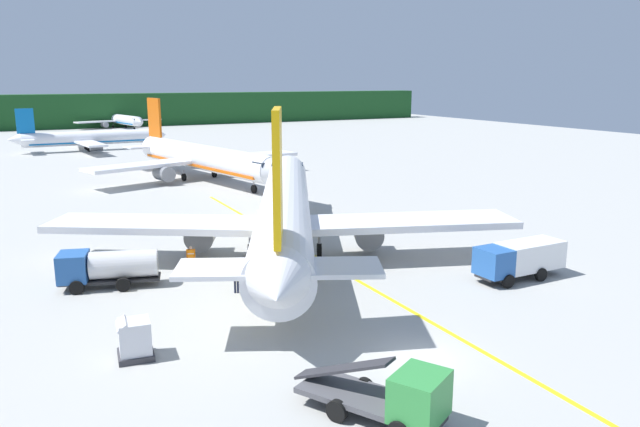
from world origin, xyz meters
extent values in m
cube|color=#A8A8A3|center=(0.00, 48.00, -0.10)|extent=(240.00, 320.00, 0.20)
cube|color=#19471E|center=(0.00, 158.34, 4.55)|extent=(216.00, 6.00, 9.09)
cylinder|color=white|center=(1.52, 20.08, 3.50)|extent=(18.41, 34.33, 3.80)
cone|color=white|center=(9.50, 37.55, 3.50)|extent=(4.28, 3.68, 3.61)
cone|color=white|center=(-6.62, 2.25, 3.90)|extent=(4.27, 4.25, 3.23)
cube|color=#192333|center=(8.58, 35.55, 4.36)|extent=(3.94, 3.52, 0.60)
cube|color=white|center=(-7.62, 22.06, 2.83)|extent=(16.22, 12.27, 0.50)
cylinder|color=slate|center=(-4.38, 22.56, 1.63)|extent=(3.33, 3.82, 2.20)
cube|color=white|center=(9.00, 14.47, 2.83)|extent=(16.70, 9.64, 0.50)
cylinder|color=slate|center=(7.26, 17.24, 1.63)|extent=(3.33, 3.82, 2.20)
cube|color=#F2B20C|center=(-5.33, 5.07, 8.65)|extent=(2.16, 4.15, 6.50)
cube|color=white|center=(-5.33, 5.07, 3.90)|extent=(10.79, 7.23, 0.24)
cube|color=#F2B20C|center=(1.52, 20.08, 2.46)|extent=(16.74, 30.97, 0.36)
cylinder|color=black|center=(7.20, 32.53, 0.55)|extent=(0.78, 1.15, 1.10)
cylinder|color=gray|center=(7.20, 32.53, 1.35)|extent=(0.20, 0.20, 0.50)
cylinder|color=black|center=(-1.47, 19.80, 0.55)|extent=(0.78, 1.15, 1.10)
cylinder|color=gray|center=(-1.47, 19.80, 1.35)|extent=(0.20, 0.20, 0.50)
cylinder|color=black|center=(3.26, 17.64, 0.55)|extent=(0.78, 1.15, 1.10)
cylinder|color=gray|center=(3.26, 17.64, 1.35)|extent=(0.20, 0.20, 0.50)
cylinder|color=white|center=(5.86, 56.84, 3.07)|extent=(10.07, 31.55, 3.33)
cone|color=white|center=(9.49, 40.40, 3.07)|extent=(3.55, 2.74, 3.17)
cone|color=white|center=(2.15, 73.63, 3.42)|extent=(3.37, 3.35, 2.83)
cube|color=#192333|center=(9.08, 42.28, 3.82)|extent=(3.22, 2.67, 0.53)
cube|color=white|center=(13.31, 60.28, 2.49)|extent=(14.42, 5.76, 0.44)
cylinder|color=slate|center=(11.30, 58.22, 1.43)|extent=(2.49, 3.16, 1.93)
cube|color=white|center=(-2.35, 56.82, 2.49)|extent=(14.65, 8.44, 0.44)
cylinder|color=slate|center=(0.34, 55.80, 1.43)|extent=(2.49, 3.16, 1.93)
cube|color=#D8590C|center=(2.74, 70.97, 7.59)|extent=(1.14, 3.84, 5.70)
cube|color=white|center=(2.74, 70.97, 3.42)|extent=(9.51, 4.71, 0.21)
cube|color=#D8590C|center=(5.86, 56.84, 2.15)|extent=(9.22, 28.43, 0.32)
cylinder|color=black|center=(8.45, 45.12, 0.48)|extent=(0.51, 1.01, 0.96)
cylinder|color=gray|center=(8.45, 45.12, 1.18)|extent=(0.18, 0.18, 0.44)
cylinder|color=black|center=(7.80, 58.62, 0.48)|extent=(0.51, 1.01, 0.96)
cylinder|color=gray|center=(7.80, 58.62, 1.18)|extent=(0.18, 0.18, 0.44)
cylinder|color=black|center=(3.35, 57.63, 0.48)|extent=(0.51, 1.01, 0.96)
cylinder|color=gray|center=(3.35, 57.63, 1.18)|extent=(0.18, 0.18, 0.44)
cylinder|color=white|center=(-2.80, 100.03, 2.37)|extent=(24.42, 3.27, 2.57)
cone|color=white|center=(10.18, 100.40, 2.37)|extent=(1.69, 2.49, 2.44)
cone|color=white|center=(-16.06, 99.65, 2.64)|extent=(2.23, 2.25, 2.19)
cube|color=#192333|center=(8.70, 100.36, 2.95)|extent=(1.69, 2.23, 0.41)
cube|color=white|center=(-4.33, 106.17, 1.92)|extent=(4.06, 11.04, 0.34)
cylinder|color=slate|center=(-3.06, 104.36, 1.11)|extent=(2.21, 1.55, 1.49)
cube|color=white|center=(-3.98, 93.81, 1.92)|extent=(4.66, 11.16, 0.34)
cylinder|color=slate|center=(-2.81, 95.70, 1.11)|extent=(2.21, 1.55, 1.49)
cube|color=#0C66B2|center=(-13.96, 99.71, 5.85)|extent=(2.98, 0.33, 4.40)
cube|color=white|center=(-13.96, 99.71, 2.64)|extent=(2.37, 7.10, 0.16)
cube|color=#0C66B2|center=(-2.80, 100.03, 1.66)|extent=(21.99, 3.07, 0.24)
cylinder|color=black|center=(6.45, 100.30, 0.37)|extent=(0.75, 0.26, 0.74)
cylinder|color=gray|center=(6.45, 100.30, 0.91)|extent=(0.14, 0.14, 0.34)
cylinder|color=black|center=(-3.87, 101.76, 0.37)|extent=(0.75, 0.26, 0.74)
cylinder|color=gray|center=(-3.87, 101.76, 0.91)|extent=(0.14, 0.14, 0.34)
cylinder|color=black|center=(-3.77, 98.24, 0.37)|extent=(0.75, 0.26, 0.74)
cylinder|color=gray|center=(-3.77, 98.24, 0.91)|extent=(0.14, 0.14, 0.34)
cylinder|color=white|center=(10.76, 152.38, 2.38)|extent=(7.48, 24.45, 2.58)
cone|color=white|center=(13.40, 139.62, 2.38)|extent=(2.73, 2.09, 2.45)
cone|color=white|center=(8.07, 165.41, 2.65)|extent=(2.59, 2.57, 2.19)
cube|color=#192333|center=(13.10, 141.08, 2.96)|extent=(2.48, 2.04, 0.41)
cube|color=white|center=(16.56, 154.97, 1.92)|extent=(11.13, 4.32, 0.34)
cylinder|color=slate|center=(14.99, 153.40, 1.11)|extent=(1.90, 2.43, 1.49)
cube|color=white|center=(4.41, 152.46, 1.92)|extent=(11.34, 6.40, 0.34)
cylinder|color=slate|center=(6.48, 151.64, 1.11)|extent=(1.90, 2.43, 1.49)
cube|color=#0C66B2|center=(8.49, 163.35, 5.87)|extent=(0.84, 2.97, 4.41)
cube|color=white|center=(8.49, 163.35, 2.65)|extent=(7.35, 3.56, 0.16)
cube|color=#0C66B2|center=(10.76, 152.38, 1.67)|extent=(6.86, 22.04, 0.24)
cylinder|color=black|center=(12.64, 143.29, 0.37)|extent=(0.38, 0.78, 0.75)
cylinder|color=gray|center=(12.64, 143.29, 0.92)|extent=(0.14, 0.14, 0.34)
cylinder|color=black|center=(12.28, 153.74, 0.37)|extent=(0.38, 0.78, 0.75)
cylinder|color=gray|center=(12.28, 153.74, 0.92)|extent=(0.14, 0.14, 0.34)
cylinder|color=black|center=(8.83, 153.02, 0.37)|extent=(0.38, 0.78, 0.75)
cylinder|color=gray|center=(8.83, 153.02, 0.92)|extent=(0.14, 0.14, 0.34)
cube|color=#2659A5|center=(10.76, 7.04, 1.50)|extent=(1.85, 2.24, 1.80)
cube|color=#192333|center=(9.91, 7.02, 1.86)|extent=(0.12, 1.85, 0.94)
cube|color=white|center=(14.02, 7.12, 1.52)|extent=(4.77, 2.31, 1.85)
cube|color=#262628|center=(13.12, 7.10, 0.52)|extent=(6.55, 1.70, 0.16)
cylinder|color=black|center=(11.09, 5.95, 0.45)|extent=(0.91, 0.30, 0.90)
cylinder|color=black|center=(11.03, 8.15, 0.45)|extent=(0.91, 0.30, 0.90)
cylinder|color=black|center=(14.04, 6.02, 0.45)|extent=(0.91, 0.30, 0.90)
cylinder|color=black|center=(13.99, 8.22, 0.45)|extent=(0.91, 0.30, 0.90)
cube|color=#2659A5|center=(-14.01, 18.35, 1.50)|extent=(2.32, 2.60, 1.80)
cube|color=#192333|center=(-14.83, 18.57, 1.86)|extent=(0.57, 1.80, 0.94)
cylinder|color=silver|center=(-11.00, 17.51, 1.50)|extent=(4.55, 2.86, 1.80)
cube|color=#262628|center=(-11.86, 17.75, 0.52)|extent=(6.43, 3.15, 0.16)
cylinder|color=black|center=(-14.01, 17.21, 0.45)|extent=(0.94, 0.51, 0.90)
cylinder|color=black|center=(-13.42, 19.33, 0.45)|extent=(0.94, 0.51, 0.90)
cylinder|color=black|center=(-11.29, 16.45, 0.45)|extent=(0.94, 0.51, 0.90)
cylinder|color=black|center=(-10.70, 18.57, 0.45)|extent=(0.94, 0.51, 0.90)
cube|color=#338C3F|center=(-3.93, -5.15, 1.50)|extent=(2.80, 2.65, 1.80)
cube|color=#192333|center=(-3.51, -5.89, 1.86)|extent=(1.65, 0.98, 0.94)
cube|color=#4C4C51|center=(-5.42, -2.53, 0.72)|extent=(4.00, 4.76, 0.24)
cube|color=#2D2D33|center=(-5.62, -2.19, 1.70)|extent=(2.94, 4.23, 1.85)
cube|color=#262628|center=(-4.98, -3.32, 0.52)|extent=(4.32, 6.00, 0.16)
cylinder|color=black|center=(-3.13, -4.35, 0.45)|extent=(0.69, 0.92, 0.90)
cylinder|color=black|center=(-4.47, -1.99, 0.45)|extent=(0.69, 0.92, 0.90)
cylinder|color=black|center=(-6.38, -3.08, 0.45)|extent=(0.69, 0.92, 0.90)
cube|color=#333338|center=(-12.41, 6.34, 0.15)|extent=(1.84, 1.84, 0.30)
cube|color=silver|center=(-12.41, 6.34, 1.11)|extent=(1.62, 1.62, 1.61)
cube|color=silver|center=(-12.92, 6.39, 1.76)|extent=(0.76, 1.55, 0.55)
cylinder|color=#191E33|center=(-6.30, 18.99, 0.43)|extent=(0.14, 0.14, 0.86)
cylinder|color=#191E33|center=(-6.13, 18.94, 0.43)|extent=(0.14, 0.14, 0.86)
cube|color=orange|center=(-6.22, 18.97, 1.19)|extent=(0.49, 0.35, 0.65)
cube|color=silver|center=(-6.22, 18.97, 1.22)|extent=(0.50, 0.37, 0.06)
sphere|color=tan|center=(-6.22, 18.97, 1.63)|extent=(0.23, 0.23, 0.23)
cylinder|color=orange|center=(-6.47, 19.05, 1.22)|extent=(0.09, 0.09, 0.62)
cylinder|color=orange|center=(-5.96, 18.88, 1.22)|extent=(0.09, 0.09, 0.62)
cylinder|color=#191E33|center=(-5.02, 13.02, 0.40)|extent=(0.14, 0.14, 0.81)
cylinder|color=#191E33|center=(-4.87, 12.93, 0.40)|extent=(0.14, 0.14, 0.81)
cube|color=#CCE519|center=(-4.95, 12.97, 1.11)|extent=(0.49, 0.42, 0.61)
cube|color=silver|center=(-4.95, 12.97, 1.14)|extent=(0.50, 0.43, 0.06)
sphere|color=tan|center=(-4.95, 12.97, 1.52)|extent=(0.22, 0.22, 0.22)
cylinder|color=#CCE519|center=(-5.18, 13.11, 1.14)|extent=(0.09, 0.09, 0.58)
cylinder|color=#CCE519|center=(-4.72, 12.83, 1.14)|extent=(0.09, 0.09, 0.58)
cube|color=yellow|center=(3.12, 15.08, 0.01)|extent=(0.30, 60.00, 0.01)
camera|label=1|loc=(-16.95, -22.54, 13.31)|focal=34.68mm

